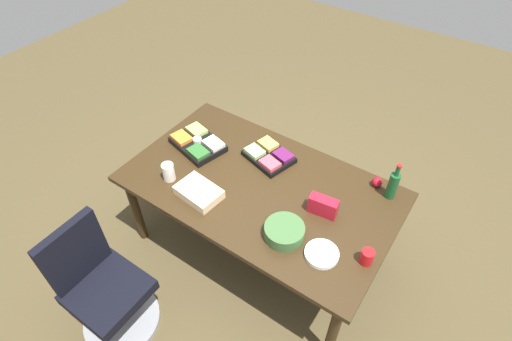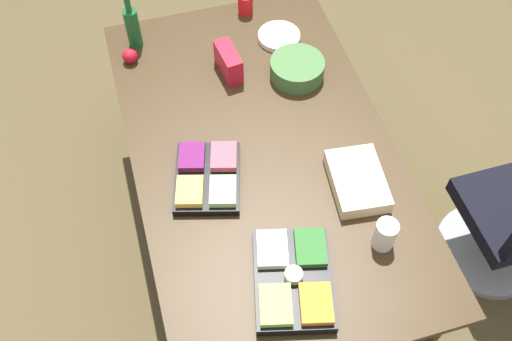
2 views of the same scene
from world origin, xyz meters
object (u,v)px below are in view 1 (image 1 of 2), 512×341
(chip_bag_red, at_px, (323,206))
(veggie_tray, at_px, (198,143))
(mayo_jar, at_px, (169,172))
(apple_red, at_px, (377,182))
(paper_plate_stack, at_px, (322,254))
(wine_bottle, at_px, (393,185))
(sheet_cake, at_px, (199,192))
(red_solo_cup, at_px, (367,257))
(conference_table, at_px, (260,192))
(fruit_platter, at_px, (269,156))
(office_chair, at_px, (105,292))
(salad_bowl, at_px, (284,232))

(chip_bag_red, distance_m, veggie_tray, 1.17)
(mayo_jar, height_order, apple_red, mayo_jar)
(paper_plate_stack, xyz_separation_m, wine_bottle, (0.17, 0.73, 0.11))
(sheet_cake, height_order, red_solo_cup, red_solo_cup)
(conference_table, distance_m, fruit_platter, 0.32)
(paper_plate_stack, relative_size, wine_bottle, 0.71)
(wine_bottle, distance_m, apple_red, 0.15)
(apple_red, bearing_deg, mayo_jar, -148.09)
(sheet_cake, relative_size, fruit_platter, 0.76)
(conference_table, bearing_deg, paper_plate_stack, -23.36)
(red_solo_cup, bearing_deg, veggie_tray, 171.18)
(office_chair, distance_m, apple_red, 2.10)
(office_chair, bearing_deg, chip_bag_red, 48.95)
(office_chair, bearing_deg, red_solo_cup, 34.26)
(wine_bottle, bearing_deg, mayo_jar, -151.71)
(red_solo_cup, relative_size, apple_red, 1.45)
(chip_bag_red, xyz_separation_m, salad_bowl, (-0.11, -0.32, -0.02))
(chip_bag_red, relative_size, apple_red, 2.63)
(office_chair, distance_m, sheet_cake, 0.95)
(sheet_cake, xyz_separation_m, apple_red, (1.02, 0.82, 0.00))
(chip_bag_red, relative_size, fruit_platter, 0.47)
(office_chair, relative_size, fruit_platter, 2.31)
(conference_table, relative_size, apple_red, 26.43)
(chip_bag_red, height_order, paper_plate_stack, chip_bag_red)
(wine_bottle, bearing_deg, apple_red, 158.43)
(paper_plate_stack, xyz_separation_m, mayo_jar, (-1.26, -0.04, 0.06))
(red_solo_cup, bearing_deg, office_chair, -145.74)
(conference_table, bearing_deg, mayo_jar, -151.03)
(red_solo_cup, height_order, apple_red, red_solo_cup)
(conference_table, height_order, salad_bowl, salad_bowl)
(office_chair, distance_m, salad_bowl, 1.33)
(conference_table, height_order, veggie_tray, veggie_tray)
(salad_bowl, distance_m, apple_red, 0.84)
(fruit_platter, xyz_separation_m, veggie_tray, (-0.56, -0.21, 0.00))
(chip_bag_red, distance_m, sheet_cake, 0.89)
(apple_red, relative_size, veggie_tray, 0.16)
(conference_table, relative_size, red_solo_cup, 18.26)
(wine_bottle, bearing_deg, veggie_tray, -166.18)
(apple_red, bearing_deg, chip_bag_red, -114.53)
(paper_plate_stack, xyz_separation_m, veggie_tray, (-1.33, 0.36, 0.02))
(red_solo_cup, bearing_deg, fruit_platter, 156.06)
(chip_bag_red, distance_m, paper_plate_stack, 0.36)
(conference_table, xyz_separation_m, sheet_cake, (-0.31, -0.34, 0.11))
(apple_red, distance_m, veggie_tray, 1.44)
(mayo_jar, relative_size, veggie_tray, 0.30)
(office_chair, height_order, sheet_cake, office_chair)
(conference_table, height_order, apple_red, apple_red)
(paper_plate_stack, relative_size, salad_bowl, 0.82)
(office_chair, relative_size, sheet_cake, 3.05)
(mayo_jar, distance_m, apple_red, 1.55)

